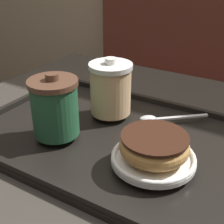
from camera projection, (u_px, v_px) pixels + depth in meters
The scene contains 7 objects.
cafe_table at pixel (119, 213), 0.70m from camera, with size 0.90×0.87×0.75m.
serving_tray at pixel (112, 137), 0.62m from camera, with size 0.54×0.37×0.02m.
coffee_cup_front at pixel (55, 107), 0.58m from camera, with size 0.09×0.09×0.12m.
coffee_cup_rear at pixel (111, 88), 0.66m from camera, with size 0.09×0.09×0.12m.
plate_with_chocolate_donut at pixel (153, 158), 0.52m from camera, with size 0.14×0.14×0.01m.
donut_chocolate_glazed at pixel (154, 145), 0.51m from camera, with size 0.12×0.12×0.04m.
spoon at pixel (158, 118), 0.65m from camera, with size 0.12×0.11×0.01m.
Camera 1 is at (0.25, -0.45, 1.09)m, focal length 50.00 mm.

